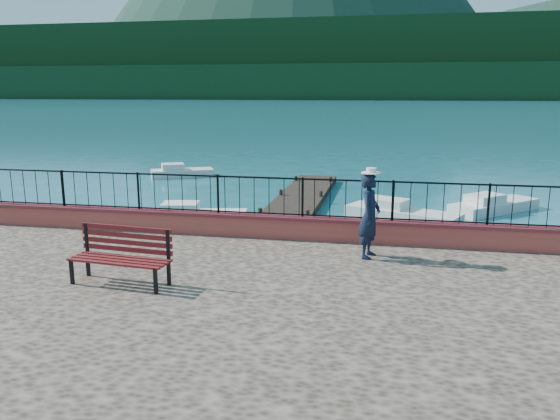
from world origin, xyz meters
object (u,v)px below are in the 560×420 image
at_px(park_bench, 121,268).
at_px(boat_0, 196,213).
at_px(person, 370,216).
at_px(boat_1, 402,210).
at_px(boat_2, 494,202).
at_px(boat_3, 182,170).

height_order(park_bench, boat_0, park_bench).
xyz_separation_m(park_bench, person, (4.62, 2.71, 0.63)).
bearing_deg(boat_1, person, -71.04).
xyz_separation_m(boat_2, boat_3, (-15.97, 6.24, 0.00)).
bearing_deg(boat_2, boat_3, 115.54).
bearing_deg(park_bench, boat_3, 113.90).
bearing_deg(boat_3, boat_0, -93.38).
xyz_separation_m(boat_0, boat_3, (-4.63, 10.53, 0.00)).
xyz_separation_m(person, boat_0, (-6.65, 6.96, -1.75)).
bearing_deg(person, boat_1, 5.88).
xyz_separation_m(boat_0, boat_1, (7.61, 1.95, 0.00)).
height_order(person, boat_0, person).
xyz_separation_m(person, boat_2, (4.69, 11.25, -1.75)).
distance_m(park_bench, boat_0, 9.94).
xyz_separation_m(park_bench, boat_1, (5.58, 11.62, -1.12)).
relative_size(boat_0, boat_1, 0.87).
relative_size(park_bench, boat_2, 0.49).
relative_size(park_bench, person, 1.07).
bearing_deg(boat_1, park_bench, -90.53).
relative_size(person, boat_3, 0.55).
relative_size(park_bench, boat_0, 0.54).
relative_size(boat_1, boat_3, 1.25).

